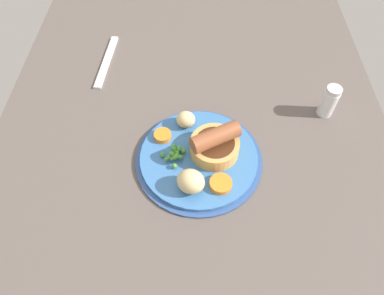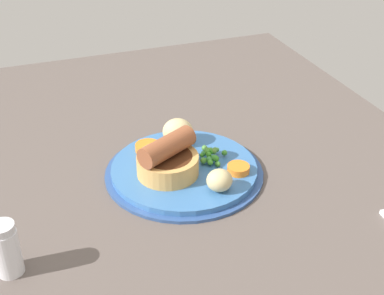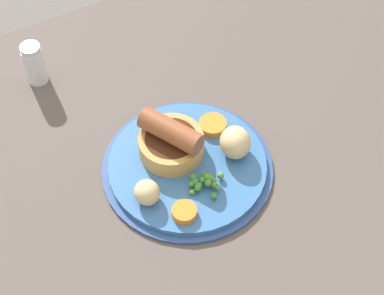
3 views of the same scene
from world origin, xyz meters
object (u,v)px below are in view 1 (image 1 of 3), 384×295
dinner_plate (199,158)px  salt_shaker (329,101)px  carrot_slice_2 (163,135)px  sausage_pudding (215,144)px  carrot_slice_0 (221,184)px  pea_pile (175,153)px  fork (107,61)px  potato_chunk_1 (188,181)px  potato_chunk_0 (186,119)px

dinner_plate → salt_shaker: bearing=-64.9°
dinner_plate → carrot_slice_2: size_ratio=7.18×
dinner_plate → salt_shaker: (12.29, -26.20, 2.93)cm
sausage_pudding → carrot_slice_0: bearing=-110.1°
pea_pile → dinner_plate: bearing=-87.1°
sausage_pudding → carrot_slice_2: bearing=134.0°
fork → carrot_slice_2: bearing=-142.9°
carrot_slice_2 → sausage_pudding: bearing=-108.2°
potato_chunk_1 → fork: potato_chunk_1 is taller
sausage_pudding → fork: sausage_pudding is taller
pea_pile → potato_chunk_1: (-6.52, -2.66, 1.18)cm
pea_pile → carrot_slice_0: pea_pile is taller
dinner_plate → pea_pile: bearing=92.9°
sausage_pudding → fork: (26.35, 24.78, -3.46)cm
carrot_slice_2 → fork: size_ratio=0.19×
fork → carrot_slice_0: bearing=-138.2°
potato_chunk_0 → carrot_slice_2: size_ratio=1.11×
potato_chunk_0 → salt_shaker: (4.89, -28.81, 0.47)cm
sausage_pudding → carrot_slice_0: size_ratio=2.39×
fork → salt_shaker: (-15.03, -48.10, 3.20)cm
potato_chunk_1 → carrot_slice_2: size_ratio=1.47×
potato_chunk_1 → fork: bearing=30.5°
carrot_slice_2 → carrot_slice_0: bearing=-133.9°
sausage_pudding → dinner_plate: bearing=170.9°
carrot_slice_0 → fork: size_ratio=0.22×
potato_chunk_0 → carrot_slice_0: 15.13cm
potato_chunk_0 → fork: bearing=44.1°
potato_chunk_0 → sausage_pudding: bearing=-139.5°
potato_chunk_1 → salt_shaker: (19.04, -28.01, -0.05)cm
dinner_plate → salt_shaker: salt_shaker is taller
dinner_plate → carrot_slice_0: 7.46cm
dinner_plate → carrot_slice_2: bearing=58.9°
salt_shaker → potato_chunk_1: bearing=124.2°
fork → potato_chunk_0: bearing=-131.6°
fork → pea_pile: bearing=-143.3°
pea_pile → carrot_slice_2: bearing=29.8°
dinner_plate → carrot_slice_0: carrot_slice_0 is taller
dinner_plate → carrot_slice_2: (4.22, 7.01, 1.38)cm
potato_chunk_0 → potato_chunk_1: bearing=-176.7°
dinner_plate → potato_chunk_1: potato_chunk_1 is taller
carrot_slice_0 → salt_shaker: salt_shaker is taller
carrot_slice_0 → dinner_plate: bearing=31.7°
pea_pile → potato_chunk_0: bearing=-13.6°
carrot_slice_2 → potato_chunk_1: bearing=-154.6°
potato_chunk_1 → carrot_slice_0: 5.90cm
potato_chunk_0 → salt_shaker: salt_shaker is taller
potato_chunk_0 → carrot_slice_0: (-13.64, -6.46, -1.07)cm
pea_pile → fork: 32.67cm
potato_chunk_0 → potato_chunk_1: size_ratio=0.75×
carrot_slice_0 → salt_shaker: (18.52, -22.35, 1.53)cm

